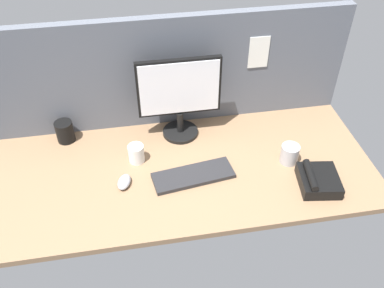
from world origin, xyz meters
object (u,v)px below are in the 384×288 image
object	(u,v)px
mouse	(124,182)
mug_ceramic_white	(136,154)
mug_steel	(290,154)
desk_phone	(318,180)
mug_black_travel	(65,131)
monitor	(179,95)
keyboard	(193,175)

from	to	relation	value
mouse	mug_ceramic_white	bearing A→B (deg)	83.22
mug_steel	desk_phone	world-z (taller)	mug_steel
mug_black_travel	monitor	bearing A→B (deg)	-3.98
keyboard	mug_ceramic_white	world-z (taller)	mug_ceramic_white
mug_steel	mug_black_travel	size ratio (longest dim) A/B	0.84
keyboard	desk_phone	distance (cm)	55.80
monitor	mug_black_travel	size ratio (longest dim) A/B	3.88
keyboard	mug_black_travel	distance (cm)	69.23
monitor	mug_steel	world-z (taller)	monitor
mug_ceramic_white	mug_steel	size ratio (longest dim) A/B	0.98
mouse	mug_steel	world-z (taller)	mug_steel
keyboard	mouse	xyz separation A→B (cm)	(-31.36, 0.65, 0.70)
keyboard	mug_ceramic_white	bearing A→B (deg)	139.85
keyboard	monitor	bearing A→B (deg)	83.93
mug_ceramic_white	mug_steel	bearing A→B (deg)	-10.08
mouse	desk_phone	world-z (taller)	desk_phone
mouse	mug_black_travel	world-z (taller)	mug_black_travel
mouse	mug_steel	bearing A→B (deg)	19.23
mouse	mug_black_travel	size ratio (longest dim) A/B	0.87
mouse	mug_ceramic_white	world-z (taller)	mug_ceramic_white
mug_steel	mug_black_travel	bearing A→B (deg)	162.12
desk_phone	mouse	bearing A→B (deg)	170.01
mouse	mug_ceramic_white	size ratio (longest dim) A/B	1.06
keyboard	mug_black_travel	xyz separation A→B (cm)	(-58.50, 36.74, 4.49)
mug_ceramic_white	mug_steel	distance (cm)	72.37
mug_black_travel	mouse	bearing A→B (deg)	-53.06
mouse	mug_black_travel	bearing A→B (deg)	144.58
mug_steel	keyboard	bearing A→B (deg)	-176.53
keyboard	mouse	size ratio (longest dim) A/B	3.85
monitor	desk_phone	size ratio (longest dim) A/B	2.00
keyboard	mug_black_travel	world-z (taller)	mug_black_travel
mouse	mug_black_travel	xyz separation A→B (cm)	(-27.14, 36.09, 3.79)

